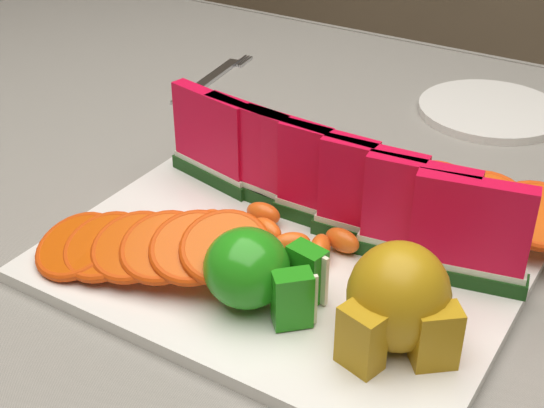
{
  "coord_description": "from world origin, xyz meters",
  "views": [
    {
      "loc": [
        0.38,
        -0.58,
        1.16
      ],
      "look_at": [
        0.08,
        -0.09,
        0.81
      ],
      "focal_mm": 50.0,
      "sensor_mm": 36.0,
      "label": 1
    }
  ],
  "objects_px": {
    "apple_cluster": "(256,271)",
    "fork": "(211,79)",
    "pear_cluster": "(398,302)",
    "side_plate": "(491,110)",
    "platter": "(284,261)"
  },
  "relations": [
    {
      "from": "apple_cluster",
      "to": "pear_cluster",
      "type": "distance_m",
      "value": 0.12
    },
    {
      "from": "apple_cluster",
      "to": "fork",
      "type": "distance_m",
      "value": 0.51
    },
    {
      "from": "apple_cluster",
      "to": "side_plate",
      "type": "relative_size",
      "value": 0.57
    },
    {
      "from": "platter",
      "to": "apple_cluster",
      "type": "distance_m",
      "value": 0.08
    },
    {
      "from": "side_plate",
      "to": "apple_cluster",
      "type": "bearing_deg",
      "value": -94.67
    },
    {
      "from": "fork",
      "to": "apple_cluster",
      "type": "bearing_deg",
      "value": -50.12
    },
    {
      "from": "platter",
      "to": "fork",
      "type": "bearing_deg",
      "value": 134.08
    },
    {
      "from": "fork",
      "to": "side_plate",
      "type": "bearing_deg",
      "value": 14.85
    },
    {
      "from": "platter",
      "to": "side_plate",
      "type": "relative_size",
      "value": 2.15
    },
    {
      "from": "side_plate",
      "to": "fork",
      "type": "xyz_separation_m",
      "value": [
        -0.36,
        -0.1,
        -0.0
      ]
    },
    {
      "from": "pear_cluster",
      "to": "side_plate",
      "type": "xyz_separation_m",
      "value": [
        -0.07,
        0.47,
        -0.05
      ]
    },
    {
      "from": "platter",
      "to": "fork",
      "type": "xyz_separation_m",
      "value": [
        -0.31,
        0.32,
        -0.0
      ]
    },
    {
      "from": "side_plate",
      "to": "fork",
      "type": "bearing_deg",
      "value": -165.15
    },
    {
      "from": "apple_cluster",
      "to": "fork",
      "type": "height_order",
      "value": "apple_cluster"
    },
    {
      "from": "apple_cluster",
      "to": "pear_cluster",
      "type": "height_order",
      "value": "pear_cluster"
    }
  ]
}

